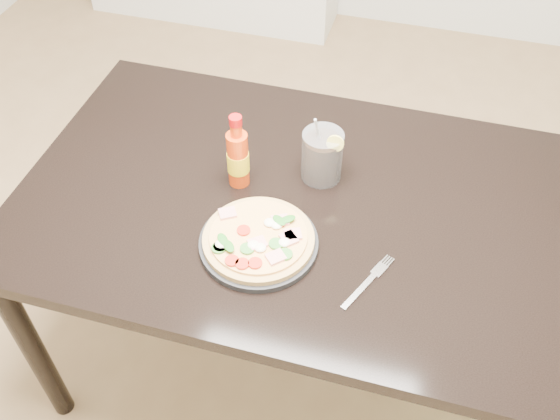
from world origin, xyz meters
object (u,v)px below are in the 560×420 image
(pizza, at_px, (258,238))
(plate, at_px, (259,243))
(dining_table, at_px, (292,220))
(hot_sauce_bottle, at_px, (238,158))
(cola_cup, at_px, (322,157))
(fork, at_px, (369,281))

(pizza, bearing_deg, plate, 100.23)
(dining_table, relative_size, hot_sauce_bottle, 6.56)
(hot_sauce_bottle, bearing_deg, dining_table, -7.78)
(dining_table, relative_size, pizza, 5.31)
(cola_cup, bearing_deg, fork, -59.03)
(dining_table, height_order, cola_cup, cola_cup)
(hot_sauce_bottle, distance_m, fork, 0.45)
(dining_table, bearing_deg, plate, -102.37)
(pizza, xyz_separation_m, fork, (0.27, -0.03, -0.02))
(hot_sauce_bottle, xyz_separation_m, fork, (0.38, -0.23, -0.08))
(plate, height_order, fork, plate)
(pizza, height_order, fork, pizza)
(hot_sauce_bottle, bearing_deg, cola_cup, 22.33)
(fork, bearing_deg, hot_sauce_bottle, 174.10)
(plate, height_order, hot_sauce_bottle, hot_sauce_bottle)
(pizza, bearing_deg, hot_sauce_bottle, 120.00)
(dining_table, distance_m, fork, 0.32)
(plate, distance_m, cola_cup, 0.29)
(pizza, height_order, cola_cup, cola_cup)
(fork, bearing_deg, dining_table, 163.27)
(hot_sauce_bottle, height_order, cola_cup, hot_sauce_bottle)
(hot_sauce_bottle, height_order, fork, hot_sauce_bottle)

